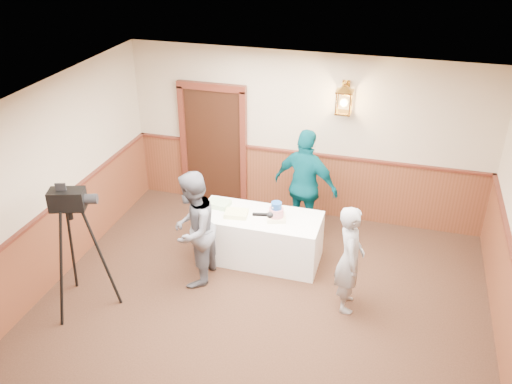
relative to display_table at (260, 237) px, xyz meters
The scene contains 10 objects.
ground 1.96m from the display_table, 80.12° to the right, with size 7.00×7.00×0.00m, color #311D13.
room_shell 1.87m from the display_table, 79.15° to the right, with size 6.02×7.02×2.81m.
display_table is the anchor object (origin of this frame).
tiered_cake 0.55m from the display_table, ahead, with size 0.33×0.33×0.28m.
sheet_cake_yellow 0.53m from the display_table, 165.00° to the right, with size 0.33×0.25×0.07m, color #FFFE98.
sheet_cake_green 0.80m from the display_table, behind, with size 0.32×0.25×0.07m, color #99CD90.
interviewer 1.17m from the display_table, 133.56° to the right, with size 1.49×0.83×1.70m.
baker 1.64m from the display_table, 27.53° to the right, with size 0.55×0.36×1.52m, color gray.
assistant_p 1.09m from the display_table, 56.90° to the left, with size 1.08×0.45×1.84m, color #03434D.
tv_camera_rig 2.62m from the display_table, 139.42° to the right, with size 0.68×0.64×1.75m.
Camera 1 is at (1.50, -4.66, 4.82)m, focal length 38.00 mm.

